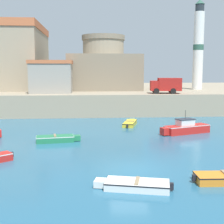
{
  "coord_description": "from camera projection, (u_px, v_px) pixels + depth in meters",
  "views": [
    {
      "loc": [
        -2.56,
        -19.48,
        6.37
      ],
      "look_at": [
        -0.16,
        12.99,
        2.0
      ],
      "focal_mm": 50.0,
      "sensor_mm": 36.0,
      "label": 1
    }
  ],
  "objects": [
    {
      "name": "ground_plane",
      "position": [
        129.0,
        169.0,
        20.29
      ],
      "size": [
        200.0,
        200.0,
        0.0
      ],
      "primitive_type": "plane",
      "color": "#28607F"
    },
    {
      "name": "quay_seawall",
      "position": [
        102.0,
        95.0,
        61.56
      ],
      "size": [
        120.0,
        40.0,
        3.08
      ],
      "primitive_type": "cube",
      "color": "gray",
      "rests_on": "ground"
    },
    {
      "name": "harbor_shed_near_wharf",
      "position": [
        51.0,
        77.0,
        45.17
      ],
      "size": [
        6.16,
        4.55,
        4.71
      ],
      "color": "gray",
      "rests_on": "quay_seawall"
    },
    {
      "name": "church",
      "position": [
        5.0,
        54.0,
        54.42
      ],
      "size": [
        15.8,
        16.89,
        16.88
      ],
      "color": "gray",
      "rests_on": "quay_seawall"
    },
    {
      "name": "fortress",
      "position": [
        103.0,
        69.0,
        54.27
      ],
      "size": [
        12.14,
        12.14,
        9.21
      ],
      "color": "gray",
      "rests_on": "quay_seawall"
    },
    {
      "name": "dinghy_green_4",
      "position": [
        57.0,
        138.0,
        27.97
      ],
      "size": [
        4.03,
        1.84,
        0.62
      ],
      "color": "#237A4C",
      "rests_on": "ground"
    },
    {
      "name": "dinghy_white_1",
      "position": [
        135.0,
        185.0,
        16.83
      ],
      "size": [
        4.27,
        2.18,
        0.51
      ],
      "color": "white",
      "rests_on": "ground"
    },
    {
      "name": "truck_on_quay",
      "position": [
        166.0,
        85.0,
        44.4
      ],
      "size": [
        4.48,
        2.52,
        2.2
      ],
      "color": "#AD1E19",
      "rests_on": "quay_seawall"
    },
    {
      "name": "dinghy_yellow_6",
      "position": [
        130.0,
        123.0,
        36.41
      ],
      "size": [
        2.17,
        4.37,
        0.53
      ],
      "color": "yellow",
      "rests_on": "ground"
    },
    {
      "name": "motorboat_red_3",
      "position": [
        186.0,
        128.0,
        31.63
      ],
      "size": [
        5.49,
        3.0,
        2.41
      ],
      "color": "red",
      "rests_on": "ground"
    },
    {
      "name": "lighthouse",
      "position": [
        198.0,
        46.0,
        52.7
      ],
      "size": [
        1.75,
        1.75,
        14.97
      ],
      "color": "silver",
      "rests_on": "quay_seawall"
    }
  ]
}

